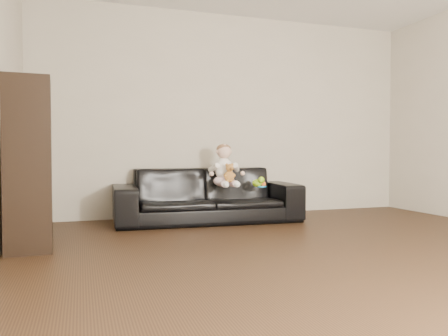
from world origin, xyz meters
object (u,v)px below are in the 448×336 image
object	(u,v)px
baby	(224,168)
teddy_bear	(229,173)
toy_blue_disc	(262,186)
sofa	(207,195)
toy_rattle	(264,185)
toy_green	(257,183)
cabinet	(28,164)

from	to	relation	value
baby	teddy_bear	bearing A→B (deg)	-81.14
toy_blue_disc	sofa	bearing A→B (deg)	154.59
teddy_bear	toy_rattle	bearing A→B (deg)	9.59
sofa	toy_blue_disc	world-z (taller)	sofa
teddy_bear	toy_blue_disc	xyz separation A→B (m)	(0.39, -0.01, -0.16)
toy_green	toy_blue_disc	xyz separation A→B (m)	(0.05, -0.02, -0.04)
sofa	baby	distance (m)	0.38
sofa	baby	bearing A→B (deg)	-31.03
toy_rattle	toy_green	bearing A→B (deg)	164.06
teddy_bear	toy_green	size ratio (longest dim) A/B	1.60
sofa	cabinet	distance (m)	2.11
sofa	teddy_bear	xyz separation A→B (m)	(0.19, -0.27, 0.27)
cabinet	toy_green	world-z (taller)	cabinet
sofa	toy_rattle	xyz separation A→B (m)	(0.60, -0.27, 0.13)
toy_green	toy_rattle	bearing A→B (deg)	-15.94
toy_rattle	teddy_bear	bearing A→B (deg)	179.32
baby	toy_blue_disc	bearing A→B (deg)	-16.34
toy_green	cabinet	bearing A→B (deg)	-162.52
sofa	toy_blue_disc	size ratio (longest dim) A/B	19.29
cabinet	toy_blue_disc	xyz separation A→B (m)	(2.40, 0.72, -0.29)
toy_green	baby	bearing A→B (deg)	158.98
baby	cabinet	bearing A→B (deg)	-151.19
cabinet	teddy_bear	size ratio (longest dim) A/B	6.67
baby	toy_green	xyz separation A→B (m)	(0.36, -0.14, -0.17)
baby	toy_green	size ratio (longest dim) A/B	3.74
toy_rattle	toy_blue_disc	bearing A→B (deg)	-178.06
sofa	toy_rattle	world-z (taller)	sofa
baby	teddy_bear	world-z (taller)	baby
toy_blue_disc	toy_rattle	bearing A→B (deg)	1.94
baby	toy_rattle	size ratio (longest dim) A/B	8.63
cabinet	toy_rattle	bearing A→B (deg)	13.63
teddy_bear	toy_green	bearing A→B (deg)	12.87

